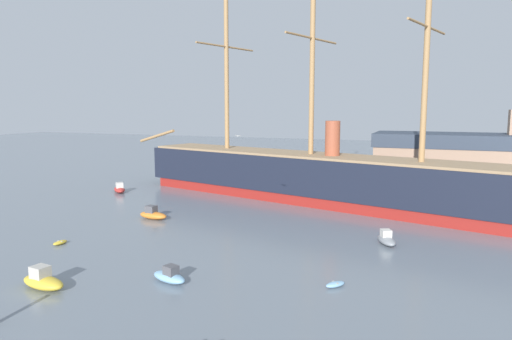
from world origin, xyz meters
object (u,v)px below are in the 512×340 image
object	(u,v)px
motorboat_alongside_bow	(153,214)
motorboat_distant_centre	(322,194)
seagull_in_flight	(238,136)
tall_ship	(310,176)
motorboat_foreground_left	(43,281)
motorboat_near_centre	(170,276)
dockside_warehouse_right	(484,162)
motorboat_alongside_stern	(386,239)
dinghy_mid_right	(335,284)
motorboat_far_left	(119,189)
dinghy_mid_left	(60,243)

from	to	relation	value
motorboat_alongside_bow	motorboat_distant_centre	xyz separation A→B (m)	(17.67, 24.29, -0.16)
seagull_in_flight	motorboat_distant_centre	bearing A→B (deg)	85.52
tall_ship	motorboat_alongside_bow	distance (m)	26.22
motorboat_foreground_left	motorboat_near_centre	bearing A→B (deg)	29.32
dockside_warehouse_right	motorboat_alongside_stern	bearing A→B (deg)	-106.67
tall_ship	motorboat_distant_centre	size ratio (longest dim) A/B	21.34
motorboat_foreground_left	seagull_in_flight	size ratio (longest dim) A/B	4.75
motorboat_alongside_bow	seagull_in_flight	bearing A→B (deg)	-20.84
motorboat_foreground_left	dinghy_mid_right	size ratio (longest dim) A/B	2.35
motorboat_alongside_stern	dockside_warehouse_right	world-z (taller)	dockside_warehouse_right
tall_ship	motorboat_distant_centre	bearing A→B (deg)	77.45
motorboat_alongside_bow	motorboat_far_left	distance (m)	22.40
motorboat_foreground_left	motorboat_near_centre	size ratio (longest dim) A/B	1.20
motorboat_far_left	seagull_in_flight	world-z (taller)	seagull_in_flight
motorboat_alongside_stern	motorboat_far_left	size ratio (longest dim) A/B	0.94
motorboat_foreground_left	motorboat_far_left	size ratio (longest dim) A/B	1.10
motorboat_near_centre	dinghy_mid_right	bearing A→B (deg)	17.07
dinghy_mid_left	dockside_warehouse_right	world-z (taller)	dockside_warehouse_right
dinghy_mid_right	motorboat_alongside_bow	size ratio (longest dim) A/B	0.45
dockside_warehouse_right	motorboat_far_left	bearing A→B (deg)	-155.86
tall_ship	motorboat_alongside_stern	size ratio (longest dim) A/B	18.43
motorboat_foreground_left	motorboat_near_centre	distance (m)	10.51
dinghy_mid_left	motorboat_alongside_stern	size ratio (longest dim) A/B	0.45
dinghy_mid_right	motorboat_distant_centre	xyz separation A→B (m)	(-10.58, 39.25, 0.25)
motorboat_foreground_left	dinghy_mid_left	size ratio (longest dim) A/B	2.56
motorboat_alongside_stern	tall_ship	bearing A→B (deg)	124.90
motorboat_alongside_bow	dinghy_mid_left	bearing A→B (deg)	-101.50
tall_ship	seagull_in_flight	distance (m)	27.00
motorboat_alongside_stern	dockside_warehouse_right	size ratio (longest dim) A/B	0.10
tall_ship	motorboat_foreground_left	bearing A→B (deg)	-104.35
dinghy_mid_right	motorboat_near_centre	bearing A→B (deg)	-162.93
motorboat_alongside_stern	seagull_in_flight	size ratio (longest dim) A/B	4.08
motorboat_foreground_left	motorboat_alongside_stern	size ratio (longest dim) A/B	1.16
motorboat_near_centre	motorboat_distant_centre	world-z (taller)	motorboat_near_centre
dinghy_mid_left	motorboat_far_left	world-z (taller)	motorboat_far_left
dinghy_mid_right	motorboat_distant_centre	world-z (taller)	motorboat_distant_centre
tall_ship	motorboat_alongside_bow	bearing A→B (deg)	-129.97
motorboat_alongside_bow	motorboat_distant_centre	size ratio (longest dim) A/B	1.28
motorboat_near_centre	seagull_in_flight	bearing A→B (deg)	86.72
dockside_warehouse_right	seagull_in_flight	world-z (taller)	dockside_warehouse_right
motorboat_near_centre	motorboat_alongside_stern	distance (m)	24.86
motorboat_near_centre	motorboat_far_left	world-z (taller)	motorboat_far_left
dinghy_mid_left	seagull_in_flight	distance (m)	23.10
motorboat_alongside_bow	motorboat_near_centre	bearing A→B (deg)	-52.81
dinghy_mid_left	seagull_in_flight	size ratio (longest dim) A/B	1.86
dockside_warehouse_right	seagull_in_flight	size ratio (longest dim) A/B	42.01
motorboat_foreground_left	motorboat_alongside_bow	distance (m)	24.91
dinghy_mid_right	motorboat_alongside_stern	size ratio (longest dim) A/B	0.49
motorboat_distant_centre	dockside_warehouse_right	size ratio (longest dim) A/B	0.08
tall_ship	motorboat_foreground_left	distance (m)	45.79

